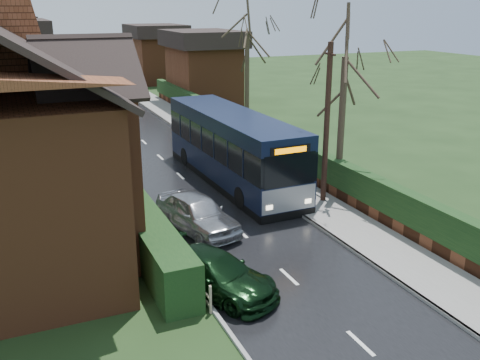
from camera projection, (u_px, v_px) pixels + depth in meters
name	position (u px, v px, depth m)	size (l,w,h in m)	color
ground	(263.00, 253.00, 19.49)	(140.00, 140.00, 0.00)	#26421C
road	(180.00, 176.00, 28.21)	(6.00, 100.00, 0.02)	black
pavement	(253.00, 166.00, 29.80)	(2.50, 100.00, 0.14)	slate
kerb_right	(234.00, 168.00, 29.34)	(0.12, 100.00, 0.14)	gray
kerb_left	(123.00, 183.00, 27.04)	(0.12, 100.00, 0.10)	gray
front_hedge	(126.00, 203.00, 22.13)	(1.20, 16.00, 1.60)	black
picket_fence	(144.00, 208.00, 22.52)	(0.10, 16.00, 0.90)	tan
right_wall_hedge	(279.00, 147.00, 30.09)	(0.60, 50.00, 1.80)	brown
bus	(233.00, 148.00, 26.85)	(2.92, 11.69, 3.53)	black
car_silver	(197.00, 213.00, 21.23)	(1.78, 4.43, 1.51)	#ACACB1
car_green	(214.00, 273.00, 16.68)	(1.80, 4.42, 1.28)	black
car_distant	(101.00, 79.00, 60.06)	(1.39, 4.00, 1.32)	black
bus_stop_sign	(303.00, 172.00, 22.56)	(0.08, 0.43, 2.88)	slate
telegraph_pole	(327.00, 125.00, 23.34)	(0.25, 0.92, 7.16)	black
tree_right_near	(346.00, 47.00, 23.33)	(4.27, 4.27, 9.21)	#3A2E22
tree_right_far	(247.00, 27.00, 39.42)	(4.92, 4.92, 9.50)	#392E21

